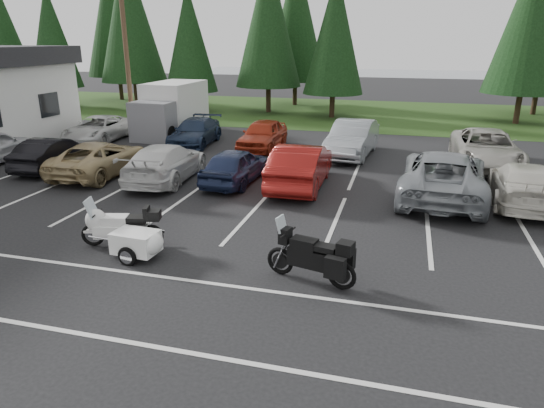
{
  "coord_description": "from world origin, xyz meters",
  "views": [
    {
      "loc": [
        4.95,
        -12.61,
        5.28
      ],
      "look_at": [
        1.65,
        -0.5,
        0.98
      ],
      "focal_mm": 32.0,
      "sensor_mm": 36.0,
      "label": 1
    }
  ],
  "objects": [
    {
      "name": "car_near_6",
      "position": [
        6.42,
        4.45,
        0.83
      ],
      "size": [
        3.18,
        6.14,
        1.65
      ],
      "primitive_type": "imported",
      "rotation": [
        0.0,
        0.0,
        3.07
      ],
      "color": "gray",
      "rests_on": "ground"
    },
    {
      "name": "utility_pole",
      "position": [
        -10.0,
        12.0,
        4.7
      ],
      "size": [
        1.6,
        0.26,
        9.0
      ],
      "color": "#473321",
      "rests_on": "ground"
    },
    {
      "name": "conifer_3",
      "position": [
        -10.5,
        21.4,
        5.27
      ],
      "size": [
        3.87,
        3.87,
        9.02
      ],
      "color": "#332316",
      "rests_on": "ground"
    },
    {
      "name": "car_far_0",
      "position": [
        -10.87,
        9.94,
        0.67
      ],
      "size": [
        2.6,
        4.96,
        1.33
      ],
      "primitive_type": "imported",
      "rotation": [
        0.0,
        0.0,
        0.08
      ],
      "color": "beige",
      "rests_on": "ground"
    },
    {
      "name": "car_near_2",
      "position": [
        -6.83,
        4.05,
        0.68
      ],
      "size": [
        2.38,
        4.96,
        1.36
      ],
      "primitive_type": "imported",
      "rotation": [
        0.0,
        0.0,
        3.17
      ],
      "color": "tan",
      "rests_on": "ground"
    },
    {
      "name": "car_far_1",
      "position": [
        -5.47,
        10.45,
        0.67
      ],
      "size": [
        2.26,
        4.75,
        1.34
      ],
      "primitive_type": "imported",
      "rotation": [
        0.0,
        0.0,
        0.08
      ],
      "color": "#18253C",
      "rests_on": "ground"
    },
    {
      "name": "car_near_3",
      "position": [
        -3.83,
        3.96,
        0.72
      ],
      "size": [
        2.37,
        5.08,
        1.44
      ],
      "primitive_type": "imported",
      "rotation": [
        0.0,
        0.0,
        3.22
      ],
      "color": "silver",
      "rests_on": "ground"
    },
    {
      "name": "touring_motorcycle",
      "position": [
        -2.03,
        -2.15,
        0.67
      ],
      "size": [
        2.54,
        1.32,
        1.35
      ],
      "primitive_type": null,
      "rotation": [
        0.0,
        0.0,
        0.25
      ],
      "color": "silver",
      "rests_on": "ground"
    },
    {
      "name": "grass_strip",
      "position": [
        0.0,
        24.0,
        0.01
      ],
      "size": [
        80.0,
        16.0,
        0.01
      ],
      "primitive_type": "cube",
      "color": "#233A12",
      "rests_on": "ground"
    },
    {
      "name": "conifer_2",
      "position": [
        -16.0,
        22.8,
        6.95
      ],
      "size": [
        5.1,
        5.1,
        11.89
      ],
      "color": "#332316",
      "rests_on": "ground"
    },
    {
      "name": "car_far_4",
      "position": [
        8.48,
        9.62,
        0.78
      ],
      "size": [
        2.67,
        5.62,
        1.55
      ],
      "primitive_type": "imported",
      "rotation": [
        0.0,
        0.0,
        0.02
      ],
      "color": "#A19D93",
      "rests_on": "ground"
    },
    {
      "name": "conifer_back_b",
      "position": [
        -4.0,
        27.5,
        6.77
      ],
      "size": [
        4.97,
        4.97,
        11.58
      ],
      "color": "#332316",
      "rests_on": "ground"
    },
    {
      "name": "box_truck",
      "position": [
        -8.0,
        12.5,
        1.45
      ],
      "size": [
        2.4,
        5.6,
        2.9
      ],
      "primitive_type": null,
      "color": "silver",
      "rests_on": "ground"
    },
    {
      "name": "adventure_motorcycle",
      "position": [
        3.17,
        -2.8,
        0.74
      ],
      "size": [
        2.56,
        1.4,
        1.48
      ],
      "primitive_type": null,
      "rotation": [
        0.0,
        0.0,
        -0.24
      ],
      "color": "black",
      "rests_on": "ground"
    },
    {
      "name": "conifer_1",
      "position": [
        -22.0,
        21.2,
        5.39
      ],
      "size": [
        3.96,
        3.96,
        9.22
      ],
      "color": "#332316",
      "rests_on": "ground"
    },
    {
      "name": "conifer_6",
      "position": [
        12.0,
        22.1,
        6.71
      ],
      "size": [
        4.93,
        4.93,
        11.48
      ],
      "color": "#332316",
      "rests_on": "ground"
    },
    {
      "name": "car_near_5",
      "position": [
        1.4,
        4.5,
        0.81
      ],
      "size": [
        1.82,
        4.93,
        1.61
      ],
      "primitive_type": "imported",
      "rotation": [
        0.0,
        0.0,
        3.16
      ],
      "color": "maroon",
      "rests_on": "ground"
    },
    {
      "name": "ground",
      "position": [
        0.0,
        0.0,
        0.0
      ],
      "size": [
        120.0,
        120.0,
        0.0
      ],
      "primitive_type": "plane",
      "color": "black",
      "rests_on": "ground"
    },
    {
      "name": "conifer_5",
      "position": [
        0.0,
        21.6,
        5.63
      ],
      "size": [
        4.14,
        4.14,
        9.63
      ],
      "color": "#332316",
      "rests_on": "ground"
    },
    {
      "name": "lake_water",
      "position": [
        4.0,
        55.0,
        0.0
      ],
      "size": [
        70.0,
        50.0,
        0.02
      ],
      "primitive_type": "cube",
      "color": "slate",
      "rests_on": "ground"
    },
    {
      "name": "stall_markings",
      "position": [
        0.0,
        2.0,
        0.0
      ],
      "size": [
        32.0,
        16.0,
        0.01
      ],
      "primitive_type": "cube",
      "color": "silver",
      "rests_on": "ground"
    },
    {
      "name": "conifer_back_a",
      "position": [
        -20.0,
        27.0,
        7.19
      ],
      "size": [
        5.28,
        5.28,
        12.3
      ],
      "color": "#332316",
      "rests_on": "ground"
    },
    {
      "name": "cargo_trailer",
      "position": [
        -1.28,
        -2.73,
        0.37
      ],
      "size": [
        1.64,
        0.99,
        0.73
      ],
      "primitive_type": null,
      "rotation": [
        0.0,
        0.0,
        -0.07
      ],
      "color": "white",
      "rests_on": "ground"
    },
    {
      "name": "conifer_4",
      "position": [
        -5.0,
        22.9,
        6.53
      ],
      "size": [
        4.8,
        4.8,
        11.17
      ],
      "color": "#332316",
      "rests_on": "ground"
    },
    {
      "name": "car_far_3",
      "position": [
        2.68,
        10.09,
        0.82
      ],
      "size": [
        2.19,
        5.11,
        1.64
      ],
      "primitive_type": "imported",
      "rotation": [
        0.0,
        0.0,
        -0.09
      ],
      "color": "gray",
      "rests_on": "ground"
    },
    {
      "name": "car_near_7",
      "position": [
        8.97,
        4.47,
        0.7
      ],
      "size": [
        2.38,
        4.97,
        1.4
      ],
      "primitive_type": "imported",
      "rotation": [
        0.0,
        0.0,
        3.05
      ],
      "color": "beige",
      "rests_on": "ground"
    },
    {
      "name": "car_near_1",
      "position": [
        -9.26,
        4.3,
        0.68
      ],
      "size": [
        1.75,
        4.21,
        1.36
      ],
      "primitive_type": "imported",
      "rotation": [
        0.0,
        0.0,
        3.22
      ],
      "color": "black",
      "rests_on": "ground"
    },
    {
      "name": "car_far_2",
      "position": [
        -1.79,
        10.4,
        0.73
      ],
      "size": [
        1.83,
        4.31,
        1.45
      ],
      "primitive_type": "imported",
      "rotation": [
        0.0,
        0.0,
        -0.03
      ],
      "color": "maroon",
      "rests_on": "ground"
    },
    {
      "name": "car_near_4",
      "position": [
        -1.11,
        4.32,
        0.68
      ],
      "size": [
        1.8,
        4.08,
        1.37
      ],
      "primitive_type": "imported",
      "rotation": [
        0.0,
        0.0,
        3.1
      ],
      "color": "#1A2341",
      "rests_on": "ground"
    }
  ]
}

